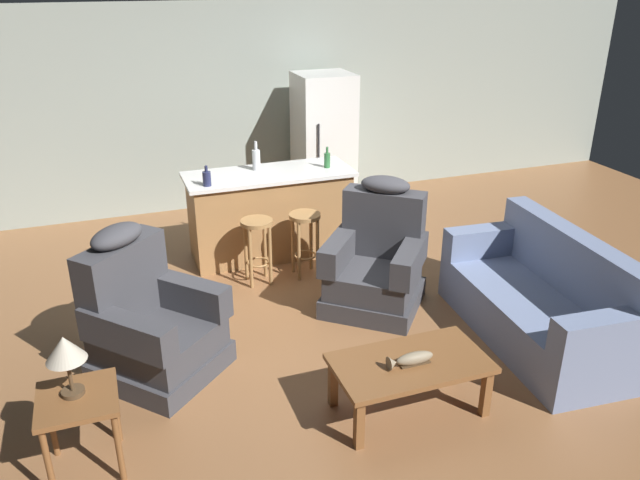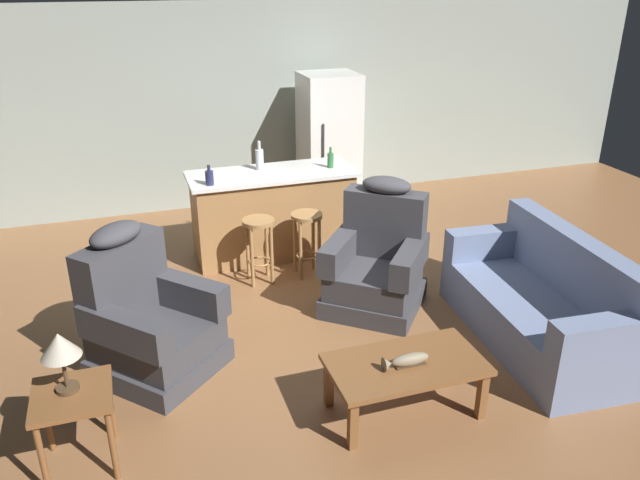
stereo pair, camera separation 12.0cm
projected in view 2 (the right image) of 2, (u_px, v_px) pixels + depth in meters
The scene contains 16 objects.
ground_plane at pixel (311, 309), 5.87m from camera, with size 12.00×12.00×0.00m.
back_wall at pixel (237, 107), 8.07m from camera, with size 12.00×0.05×2.60m.
coffee_table at pixel (406, 369), 4.39m from camera, with size 1.10×0.60×0.42m.
fish_figurine at pixel (406, 361), 4.31m from camera, with size 0.34×0.10×0.10m.
couch at pixel (542, 305), 5.27m from camera, with size 0.98×1.96×0.94m.
recliner_near_lamp at pixel (148, 321), 4.87m from camera, with size 1.19×1.19×1.20m.
recliner_near_island at pixel (377, 263), 5.83m from camera, with size 1.18×1.18×1.20m.
end_table at pixel (74, 406), 3.87m from camera, with size 0.48×0.48×0.56m.
table_lamp at pixel (60, 348), 3.73m from camera, with size 0.24×0.24×0.41m.
kitchen_island at pixel (273, 213), 6.85m from camera, with size 1.80×0.70×0.95m.
bar_stool_left at pixel (259, 239), 6.22m from camera, with size 0.32×0.32×0.68m.
bar_stool_right at pixel (307, 233), 6.36m from camera, with size 0.32×0.32×0.68m.
refrigerator at pixel (329, 143), 8.04m from camera, with size 0.70×0.69×1.76m.
bottle_tall_green at pixel (260, 159), 6.70m from camera, with size 0.09×0.09×0.31m.
bottle_short_amber at pixel (209, 177), 6.24m from camera, with size 0.08×0.08×0.21m.
bottle_wine_dark at pixel (330, 160), 6.78m from camera, with size 0.07×0.07×0.23m.
Camera 2 is at (-1.54, -4.88, 2.96)m, focal length 35.00 mm.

